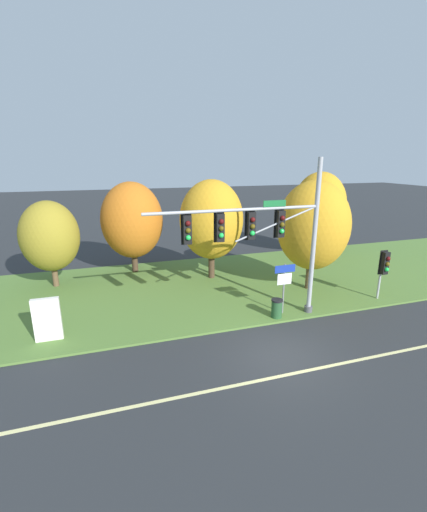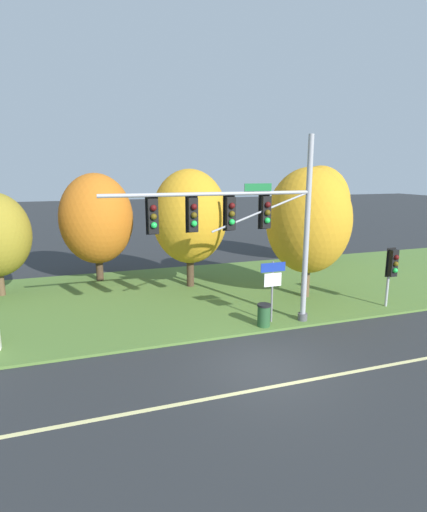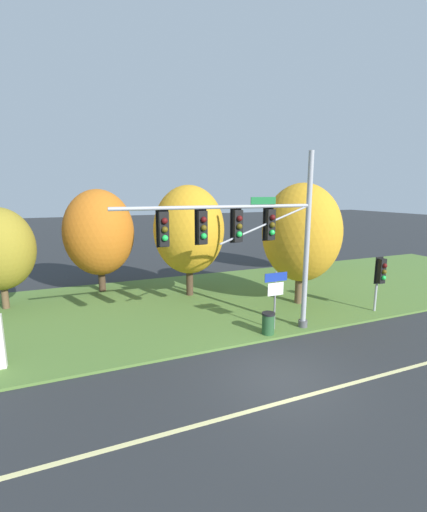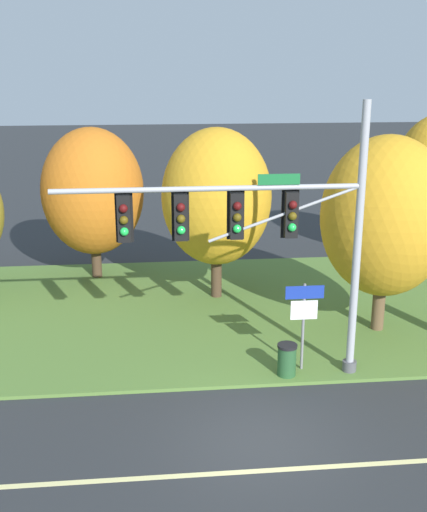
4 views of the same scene
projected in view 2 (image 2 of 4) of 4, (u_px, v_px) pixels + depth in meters
ground_plane at (267, 366)px, 13.06m from camera, size 160.00×160.00×0.00m
lane_stripe at (284, 385)px, 11.94m from camera, size 36.00×0.16×0.01m
grass_verge at (197, 293)px, 20.70m from camera, size 48.00×11.50×0.10m
traffic_signal_mast at (245, 221)px, 15.10m from camera, size 8.25×0.49×7.56m
pedestrian_signal_near_kerb at (392, 266)px, 18.01m from camera, size 0.46×0.55×2.77m
route_sign_post at (273, 281)px, 16.28m from camera, size 1.09×0.08×2.58m
tree_left_of_mast at (97, 219)px, 22.26m from camera, size 4.03×4.03×6.06m
tree_behind_signpost at (190, 217)px, 21.06m from camera, size 3.97×3.97×6.28m
tree_mid_verge at (308, 221)px, 19.25m from camera, size 4.09×4.09×6.36m
tree_tall_centre at (319, 204)px, 26.75m from camera, size 4.02×4.02×6.52m
trash_bin at (264, 315)px, 16.10m from camera, size 0.56×0.56×0.93m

